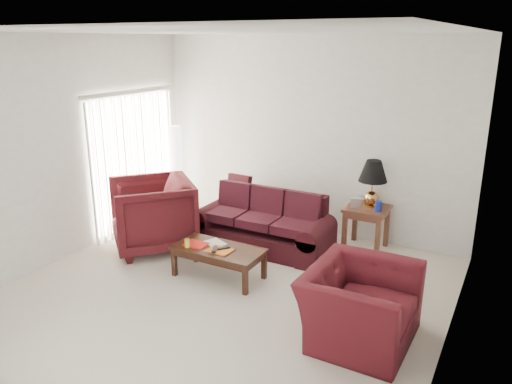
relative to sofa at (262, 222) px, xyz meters
The scene contains 19 objects.
floor 1.52m from the sofa, 80.97° to the right, with size 5.00×5.00×0.00m, color beige.
blinds 2.29m from the sofa, behind, with size 0.10×2.00×2.16m, color silver.
sofa is the anchor object (origin of this frame).
throw_pillow 1.01m from the sofa, 140.17° to the left, with size 0.39×0.11×0.39m, color black.
end_table 1.50m from the sofa, 27.85° to the left, with size 0.58×0.58×0.64m, color brown, non-canonical shape.
table_lamp 1.65m from the sofa, 28.94° to the left, with size 0.40×0.40×0.68m, color #C5883D, non-canonical shape.
clock 1.36m from the sofa, 27.24° to the left, with size 0.14×0.05×0.14m, color silver.
blue_canister 1.65m from the sofa, 21.46° to the left, with size 0.09×0.09×0.15m, color #18289C.
picture_frame 1.55m from the sofa, 36.41° to the left, with size 0.13×0.02×0.16m, color silver.
floor_lamp 2.07m from the sofa, 163.72° to the left, with size 0.26×0.26×1.57m, color white, non-canonical shape.
armchair_left 1.58m from the sofa, 151.72° to the right, with size 1.10×1.13×1.03m, color #3A0D11.
armchair_right 2.49m from the sofa, 38.75° to the right, with size 1.16×1.01×0.75m, color #451017.
coffee_table 1.11m from the sofa, 92.34° to the right, with size 1.15×0.57×0.40m, color black, non-canonical shape.
magazine_red 1.19m from the sofa, 106.87° to the right, with size 0.29×0.22×0.02m, color red.
magazine_white 1.00m from the sofa, 99.31° to the right, with size 0.26×0.20×0.02m, color white.
magazine_orange 1.16m from the sofa, 88.99° to the right, with size 0.30×0.22×0.02m, color orange.
remote_a 1.20m from the sofa, 91.17° to the right, with size 0.05×0.17×0.02m, color black.
remote_b 1.11m from the sofa, 87.58° to the right, with size 0.05×0.16×0.02m, color black.
yellow_glass 1.32m from the sofa, 107.95° to the right, with size 0.06×0.06×0.11m, color #CDD830.
Camera 1 is at (2.93, -4.49, 2.92)m, focal length 35.00 mm.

